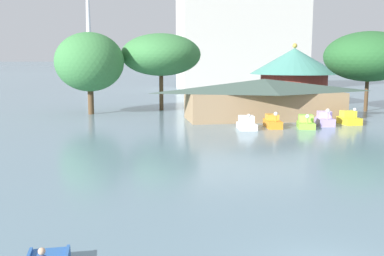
% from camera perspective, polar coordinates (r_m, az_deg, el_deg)
% --- Properties ---
extents(pedal_boat_white, '(1.86, 2.70, 1.57)m').
position_cam_1_polar(pedal_boat_white, '(42.78, 6.95, 0.53)').
color(pedal_boat_white, white).
rests_on(pedal_boat_white, ground).
extents(pedal_boat_orange, '(1.67, 3.11, 1.66)m').
position_cam_1_polar(pedal_boat_orange, '(44.19, 10.20, 0.75)').
color(pedal_boat_orange, orange).
rests_on(pedal_boat_orange, ground).
extents(pedal_boat_lime, '(2.24, 2.93, 1.45)m').
position_cam_1_polar(pedal_boat_lime, '(44.54, 14.25, 0.65)').
color(pedal_boat_lime, '#8CCC3F').
rests_on(pedal_boat_lime, ground).
extents(pedal_boat_lavender, '(1.90, 2.48, 1.80)m').
position_cam_1_polar(pedal_boat_lavender, '(46.55, 16.50, 1.01)').
color(pedal_boat_lavender, '#B299D8').
rests_on(pedal_boat_lavender, ground).
extents(pedal_boat_yellow, '(1.64, 2.37, 1.76)m').
position_cam_1_polar(pedal_boat_yellow, '(48.40, 19.32, 1.11)').
color(pedal_boat_yellow, yellow).
rests_on(pedal_boat_yellow, ground).
extents(boathouse, '(18.16, 6.85, 4.43)m').
position_cam_1_polar(boathouse, '(49.78, 9.15, 3.77)').
color(boathouse, '#9E7F5B').
rests_on(boathouse, ground).
extents(green_roof_pavilion, '(12.86, 12.86, 8.80)m').
position_cam_1_polar(green_roof_pavilion, '(67.67, 12.82, 6.92)').
color(green_roof_pavilion, '#993328').
rests_on(green_roof_pavilion, ground).
extents(shoreline_tree_tall_left, '(8.10, 8.10, 9.68)m').
position_cam_1_polar(shoreline_tree_tall_left, '(54.85, -12.89, 8.17)').
color(shoreline_tree_tall_left, brown).
rests_on(shoreline_tree_tall_left, ground).
extents(shoreline_tree_mid, '(10.15, 10.15, 9.77)m').
position_cam_1_polar(shoreline_tree_mid, '(58.02, -3.97, 9.26)').
color(shoreline_tree_mid, brown).
rests_on(shoreline_tree_mid, ground).
extents(shoreline_tree_right, '(10.94, 10.94, 9.95)m').
position_cam_1_polar(shoreline_tree_right, '(60.58, 21.51, 8.44)').
color(shoreline_tree_right, brown).
rests_on(shoreline_tree_right, ground).
extents(background_building_block, '(27.53, 13.45, 21.84)m').
position_cam_1_polar(background_building_block, '(100.55, 6.25, 11.24)').
color(background_building_block, beige).
rests_on(background_building_block, ground).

